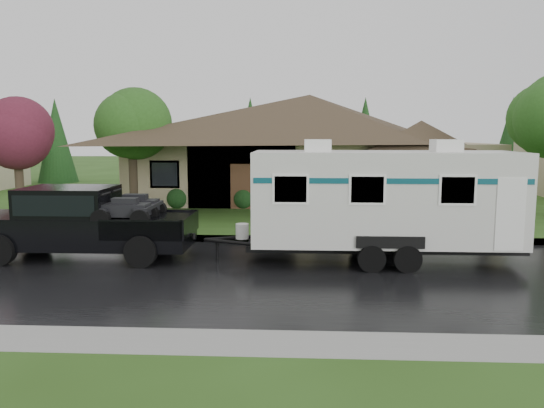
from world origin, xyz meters
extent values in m
plane|color=#2B4B17|center=(0.00, 0.00, 0.00)|extent=(140.00, 140.00, 0.00)
cube|color=black|center=(0.00, -2.00, 0.01)|extent=(140.00, 8.00, 0.01)
cube|color=gray|center=(0.00, 2.25, 0.07)|extent=(140.00, 0.50, 0.15)
cube|color=#2B4B17|center=(0.00, 15.00, 0.07)|extent=(140.00, 26.00, 0.15)
cube|color=tan|center=(2.00, 14.00, 1.65)|extent=(18.00, 10.00, 3.00)
pyramid|color=#362A1D|center=(2.00, 14.00, 5.75)|extent=(19.44, 10.80, 2.60)
cube|color=tan|center=(7.40, 11.00, 1.50)|extent=(5.76, 4.00, 2.70)
cylinder|color=#382B1E|center=(-6.04, 8.10, 1.34)|extent=(0.39, 0.39, 2.38)
sphere|color=#2F6320|center=(-6.04, 8.10, 3.94)|extent=(3.28, 3.28, 3.28)
cylinder|color=#382B1E|center=(-10.62, 6.74, 1.23)|extent=(0.37, 0.37, 2.16)
sphere|color=maroon|center=(-10.62, 6.74, 3.59)|extent=(2.98, 2.98, 2.98)
sphere|color=#143814|center=(-4.30, 9.30, 0.65)|extent=(1.00, 1.00, 1.00)
sphere|color=#143814|center=(-1.15, 9.30, 0.65)|extent=(1.00, 1.00, 1.00)
sphere|color=#143814|center=(2.00, 9.30, 0.65)|extent=(1.00, 1.00, 1.00)
sphere|color=#143814|center=(5.15, 9.30, 0.65)|extent=(1.00, 1.00, 1.00)
sphere|color=#143814|center=(8.30, 9.30, 0.65)|extent=(1.00, 1.00, 1.00)
cube|color=black|center=(-4.84, -0.44, 0.82)|extent=(6.29, 2.10, 0.90)
cube|color=black|center=(-7.15, -0.44, 1.10)|extent=(1.68, 2.04, 0.37)
cube|color=black|center=(-5.26, -0.44, 1.62)|extent=(2.51, 1.97, 0.94)
cube|color=black|center=(-5.26, -0.44, 1.68)|extent=(2.30, 2.01, 0.58)
cube|color=black|center=(-2.85, -0.44, 1.03)|extent=(2.30, 1.99, 0.06)
cylinder|color=black|center=(-6.83, -1.47, 0.44)|extent=(0.88, 0.34, 0.88)
cylinder|color=black|center=(-6.83, 0.59, 0.44)|extent=(0.88, 0.34, 0.88)
cylinder|color=black|center=(-2.85, -1.47, 0.44)|extent=(0.88, 0.34, 0.88)
cylinder|color=black|center=(-2.85, 0.59, 0.44)|extent=(0.88, 0.34, 0.88)
cube|color=silver|center=(3.86, -0.44, 1.86)|extent=(7.33, 2.51, 2.57)
cube|color=black|center=(3.86, -0.44, 0.42)|extent=(7.75, 1.26, 0.15)
cube|color=#0B4652|center=(3.86, -0.44, 2.42)|extent=(7.19, 2.53, 0.15)
cube|color=white|center=(1.97, -0.44, 3.31)|extent=(0.73, 0.84, 0.34)
cube|color=white|center=(5.53, -0.44, 3.31)|extent=(0.73, 0.84, 0.34)
cylinder|color=black|center=(3.39, -1.68, 0.37)|extent=(0.73, 0.25, 0.73)
cylinder|color=black|center=(3.39, 0.80, 0.37)|extent=(0.73, 0.25, 0.73)
cylinder|color=black|center=(4.33, -1.68, 0.37)|extent=(0.73, 0.25, 0.73)
cylinder|color=black|center=(4.33, 0.80, 0.37)|extent=(0.73, 0.25, 0.73)
camera|label=1|loc=(1.47, -15.45, 3.64)|focal=35.00mm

